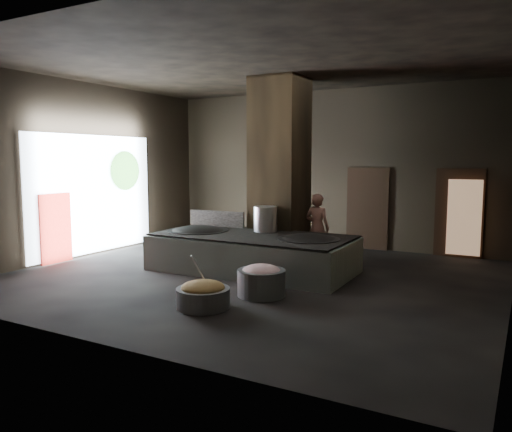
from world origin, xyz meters
The scene contains 27 objects.
floor centered at (0.00, 0.00, -0.05)m, with size 10.00×9.00×0.10m, color black.
ceiling centered at (0.00, 0.00, 4.55)m, with size 10.00×9.00×0.10m, color black.
back_wall centered at (0.00, 4.55, 2.25)m, with size 10.00×0.10×4.50m, color black.
front_wall centered at (0.00, -4.55, 2.25)m, with size 10.00×0.10×4.50m, color black.
left_wall centered at (-5.05, 0.00, 2.25)m, with size 0.10×9.00×4.50m, color black.
pillar centered at (-0.30, 1.90, 2.25)m, with size 1.20×1.20×4.50m, color black.
hearth_platform centered at (-0.27, 0.45, 0.39)m, with size 4.50×2.15×0.78m, color #B1C5B2.
platform_cap centered at (-0.27, 0.45, 0.82)m, with size 4.40×2.11×0.03m, color black.
wok_left centered at (-1.72, 0.40, 0.75)m, with size 1.42×1.42×0.39m, color black.
wok_left_rim centered at (-1.72, 0.40, 0.82)m, with size 1.45×1.45×0.05m, color black.
wok_right centered at (1.08, 0.50, 0.75)m, with size 1.32×1.32×0.37m, color black.
wok_right_rim centered at (1.08, 0.50, 0.82)m, with size 1.35×1.35×0.05m, color black.
stock_pot centered at (-0.22, 1.00, 1.13)m, with size 0.55×0.55×0.59m, color #AFB3B7.
splash_guard centered at (-1.72, 1.20, 1.03)m, with size 1.57×0.06×0.39m, color black.
cook centered at (0.65, 2.08, 0.85)m, with size 0.62×0.40×1.69m, color #955D4B.
veg_basin centered at (0.38, -2.42, 0.17)m, with size 0.92×0.92×0.34m, color slate.
veg_fill centered at (0.38, -2.42, 0.35)m, with size 0.75×0.75×0.23m, color olive.
ladle centered at (0.23, -2.27, 0.55)m, with size 0.03×0.03×0.72m, color #AFB3B7.
meat_basin centered at (0.90, -1.29, 0.24)m, with size 0.89×0.89×0.49m, color slate.
meat_fill centered at (0.90, -1.29, 0.45)m, with size 0.74×0.74×0.28m, color #D58087.
doorway_near centered at (1.20, 4.45, 1.10)m, with size 1.18×0.08×2.38m, color black.
doorway_near_glow centered at (1.39, 4.53, 1.05)m, with size 0.86×0.04×2.03m, color #8C6647.
doorway_far centered at (3.60, 4.45, 1.10)m, with size 1.18×0.08×2.38m, color black.
doorway_far_glow centered at (3.74, 4.28, 1.05)m, with size 0.81×0.04×1.93m, color #8C6647.
left_opening centered at (-4.95, 0.20, 1.60)m, with size 0.04×4.20×3.10m, color white.
pavilion_sliver centered at (-4.88, -1.10, 0.85)m, with size 0.05×0.90×1.70m, color maroon.
tree_silhouette centered at (-4.85, 1.30, 2.20)m, with size 0.28×1.10×1.10m, color #194714.
Camera 1 is at (5.19, -9.25, 2.53)m, focal length 35.00 mm.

